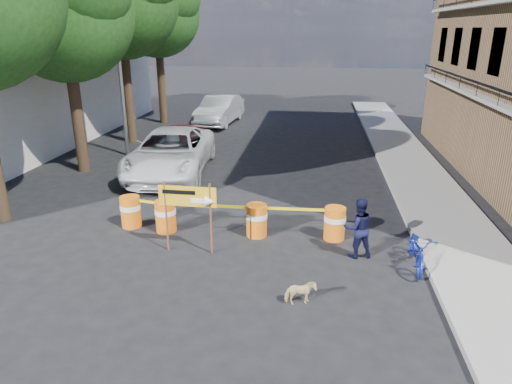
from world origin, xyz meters
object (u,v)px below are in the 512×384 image
(barrel_mid_left, at_px, (166,216))
(detour_sign, at_px, (195,202))
(barrel_far_left, at_px, (131,211))
(sedan_red, at_px, (176,143))
(sedan_silver, at_px, (220,110))
(pedestrian, at_px, (358,228))
(barrel_far_right, at_px, (335,223))
(barrel_mid_right, at_px, (257,220))
(dog, at_px, (300,293))
(bicycle, at_px, (420,234))
(suv_white, at_px, (171,152))

(barrel_mid_left, bearing_deg, detour_sign, -44.24)
(barrel_far_left, xyz_separation_m, sedan_red, (-0.78, 6.99, 0.27))
(sedan_red, distance_m, sedan_silver, 8.11)
(pedestrian, distance_m, sedan_red, 10.66)
(barrel_far_left, distance_m, sedan_red, 7.04)
(barrel_far_right, bearing_deg, detour_sign, -159.95)
(detour_sign, bearing_deg, barrel_mid_left, 137.18)
(barrel_mid_right, bearing_deg, barrel_mid_left, -179.03)
(dog, xyz_separation_m, sedan_silver, (-5.52, 18.42, 0.56))
(barrel_mid_left, height_order, sedan_red, sedan_red)
(sedan_red, bearing_deg, barrel_mid_right, -55.16)
(barrel_mid_left, height_order, barrel_mid_right, same)
(barrel_mid_right, height_order, bicycle, bicycle)
(dog, height_order, suv_white, suv_white)
(suv_white, distance_m, sedan_silver, 10.00)
(detour_sign, bearing_deg, sedan_red, 111.53)
(barrel_mid_left, distance_m, bicycle, 6.65)
(barrel_mid_left, distance_m, barrel_mid_right, 2.55)
(bicycle, relative_size, sedan_silver, 0.34)
(barrel_mid_left, relative_size, dog, 1.44)
(pedestrian, bearing_deg, barrel_far_left, -24.50)
(pedestrian, xyz_separation_m, sedan_silver, (-6.82, 16.12, 0.06))
(pedestrian, relative_size, sedan_silver, 0.31)
(pedestrian, relative_size, suv_white, 0.25)
(bicycle, height_order, sedan_silver, bicycle)
(barrel_far_left, relative_size, suv_white, 0.15)
(sedan_silver, bearing_deg, bicycle, -57.83)
(barrel_mid_right, bearing_deg, bicycle, -17.18)
(barrel_far_left, relative_size, detour_sign, 0.48)
(barrel_mid_left, relative_size, sedan_red, 0.21)
(barrel_far_left, height_order, barrel_mid_right, same)
(barrel_mid_left, distance_m, dog, 4.97)
(barrel_mid_left, bearing_deg, barrel_far_left, 169.72)
(barrel_far_right, xyz_separation_m, suv_white, (-6.14, 5.19, 0.37))
(detour_sign, xyz_separation_m, dog, (2.68, -1.98, -1.10))
(detour_sign, bearing_deg, sedan_silver, 101.21)
(pedestrian, height_order, bicycle, bicycle)
(barrel_far_right, height_order, suv_white, suv_white)
(barrel_mid_left, bearing_deg, pedestrian, -9.10)
(dog, bearing_deg, bicycle, -70.51)
(sedan_red, xyz_separation_m, sedan_silver, (0.21, 8.11, 0.08))
(detour_sign, height_order, bicycle, detour_sign)
(sedan_red, bearing_deg, pedestrian, -45.62)
(detour_sign, relative_size, bicycle, 1.08)
(sedan_red, bearing_deg, dog, -57.84)
(barrel_far_right, bearing_deg, bicycle, -34.57)
(barrel_far_right, xyz_separation_m, pedestrian, (0.52, -0.94, 0.30))
(suv_white, bearing_deg, sedan_silver, 85.98)
(barrel_far_left, bearing_deg, sedan_red, 96.38)
(barrel_far_left, relative_size, barrel_far_right, 1.00)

